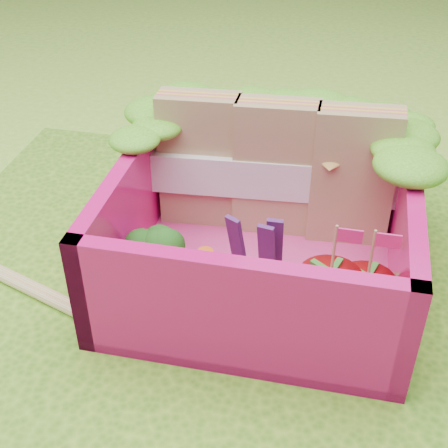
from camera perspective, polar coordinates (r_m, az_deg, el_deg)
ground at (r=2.95m, az=-4.01°, el=-5.46°), size 14.00×14.00×0.00m
placemat at (r=2.94m, az=-4.03°, el=-5.24°), size 2.60×2.60×0.03m
bento_floor at (r=2.96m, az=3.45°, el=-3.98°), size 1.30×1.30×0.05m
bento_box at (r=2.80m, az=3.63°, el=-0.04°), size 1.30×1.30×0.55m
lettuce_ruffle at (r=3.03m, az=5.28°, el=10.05°), size 1.43×0.76×0.11m
sandwich_stack at (r=3.01m, az=4.76°, el=5.03°), size 1.24×0.26×0.68m
broccoli at (r=2.72m, az=-6.07°, el=-2.71°), size 0.32×0.32×0.26m
carrot_sticks at (r=2.68m, az=-3.02°, el=-4.70°), size 0.18×0.12×0.26m
purple_wedges at (r=2.70m, az=3.29°, el=-2.58°), size 0.23×0.08×0.38m
strawberry_left at (r=2.59m, az=9.46°, el=-6.68°), size 0.26×0.26×0.50m
strawberry_right at (r=2.62m, az=12.65°, el=-6.78°), size 0.24×0.24×0.48m
snap_peas at (r=2.70m, az=9.42°, el=-7.65°), size 0.68×0.50×0.05m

